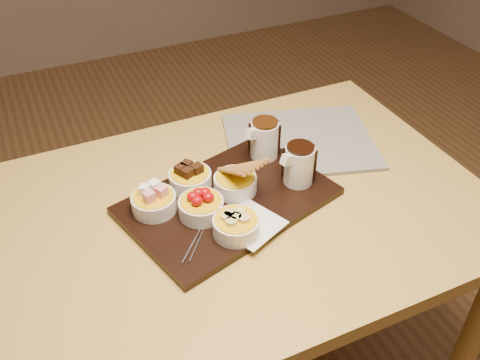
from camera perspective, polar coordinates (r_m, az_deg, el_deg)
name	(u,v)px	position (r m, az deg, el deg)	size (l,w,h in m)	color
dining_table	(229,238)	(1.29, -1.16, -6.22)	(1.20, 0.80, 0.75)	#BE9A46
serving_board	(228,201)	(1.23, -1.27, -2.23)	(0.46, 0.30, 0.02)	black
napkin	(250,224)	(1.16, 1.11, -4.71)	(0.12, 0.12, 0.00)	white
bowl_marshmallows	(154,203)	(1.20, -9.16, -2.43)	(0.10, 0.10, 0.04)	silver
bowl_cake	(190,180)	(1.25, -5.33, 0.03)	(0.10, 0.10, 0.04)	silver
bowl_strawberries	(201,208)	(1.17, -4.16, -2.95)	(0.10, 0.10, 0.04)	silver
bowl_biscotti	(235,184)	(1.23, -0.51, -0.42)	(0.10, 0.10, 0.04)	silver
bowl_bananas	(236,226)	(1.13, -0.42, -4.96)	(0.10, 0.10, 0.04)	silver
pitcher_dark_chocolate	(299,165)	(1.25, 6.31, 1.59)	(0.07, 0.07, 0.10)	silver
pitcher_milk_chocolate	(264,140)	(1.33, 2.63, 4.32)	(0.07, 0.07, 0.10)	silver
fondue_skewers	(205,221)	(1.16, -3.78, -4.35)	(0.26, 0.03, 0.01)	silver
newspaper	(300,141)	(1.44, 6.38, 4.16)	(0.39, 0.31, 0.01)	beige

